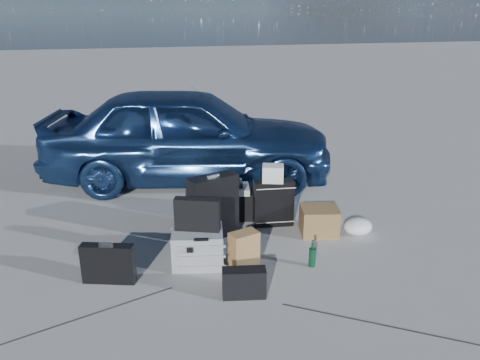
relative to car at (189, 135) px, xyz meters
name	(u,v)px	position (x,y,z in m)	size (l,w,h in m)	color
ground	(234,266)	(0.01, -2.65, -0.71)	(60.00, 60.00, 0.00)	#9D9D99
car	(189,135)	(0.00, 0.00, 0.00)	(1.67, 4.15, 1.41)	#2C518D
pelican_case	(198,247)	(-0.33, -2.49, -0.52)	(0.50, 0.41, 0.37)	gray
laptop_bag	(197,214)	(-0.32, -2.47, -0.17)	(0.45, 0.11, 0.33)	black
briefcase	(108,264)	(-1.21, -2.62, -0.51)	(0.50, 0.11, 0.39)	black
suitcase_left	(213,207)	(-0.05, -1.94, -0.34)	(0.56, 0.20, 0.73)	black
suitcase_right	(273,203)	(0.70, -1.82, -0.43)	(0.47, 0.17, 0.56)	black
white_carton	(273,173)	(0.68, -1.83, -0.05)	(0.24, 0.19, 0.19)	silver
duffel_bag	(233,204)	(0.28, -1.49, -0.54)	(0.69, 0.29, 0.34)	black
flat_box_white	(231,189)	(0.26, -1.51, -0.33)	(0.43, 0.32, 0.08)	silver
flat_box_black	(230,183)	(0.25, -1.49, -0.26)	(0.30, 0.22, 0.07)	black
kraft_bag	(244,249)	(0.10, -2.67, -0.52)	(0.28, 0.17, 0.37)	#AA6E4A
cardboard_box	(319,221)	(1.14, -2.17, -0.55)	(0.41, 0.36, 0.31)	olive
plastic_bag	(358,226)	(1.56, -2.31, -0.61)	(0.34, 0.29, 0.19)	white
messenger_bag	(244,283)	(-0.04, -3.18, -0.57)	(0.39, 0.15, 0.27)	black
green_bottle	(312,254)	(0.76, -2.85, -0.57)	(0.07, 0.07, 0.27)	#0C311C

